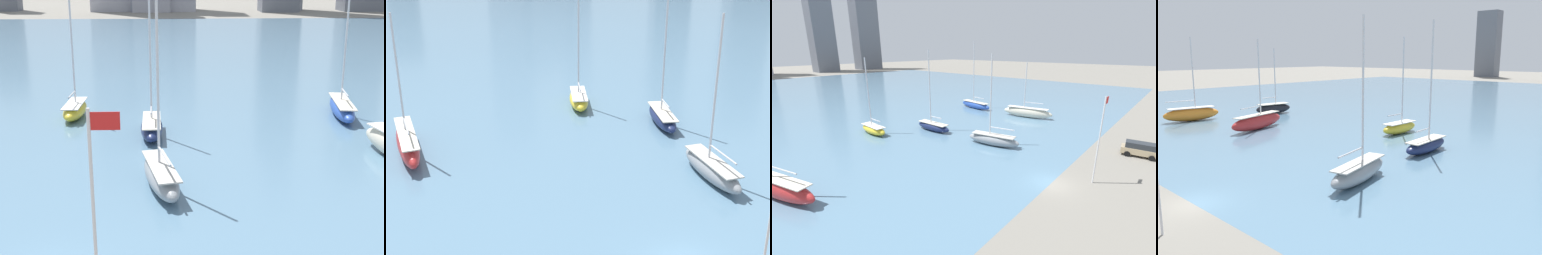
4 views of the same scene
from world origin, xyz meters
The scene contains 8 objects.
ground_plane centered at (0.00, 0.00, 0.00)m, with size 500.00×500.00×0.00m, color gray.
harbor_water centered at (0.00, 70.00, 0.00)m, with size 180.00×140.00×0.00m.
sailboat_navy centered at (4.45, 23.36, 0.88)m, with size 2.11×7.38×13.76m.
sailboat_orange centered at (-33.42, 15.64, 1.16)m, with size 3.47×8.69×13.06m.
sailboat_gray centered at (5.43, 11.28, 0.97)m, with size 3.46×8.14×13.26m.
sailboat_red centered at (-19.81, 18.69, 1.14)m, with size 4.51×10.17×12.43m.
sailboat_black centered at (-30.01, 28.90, 1.00)m, with size 3.25×6.88×11.45m.
sailboat_yellow centered at (-3.39, 29.70, 0.89)m, with size 2.21×6.54×12.56m.
Camera 4 is at (24.52, -10.83, 10.12)m, focal length 35.00 mm.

